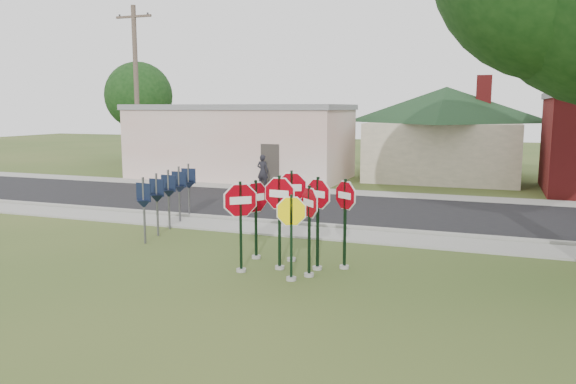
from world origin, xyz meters
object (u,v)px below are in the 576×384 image
(pedestrian, at_px, (263,171))
(stop_sign_left, at_px, (241,214))
(stop_sign_center, at_px, (280,209))
(stop_sign_yellow, at_px, (291,228))
(utility_pole_near, at_px, (136,90))

(pedestrian, bearing_deg, stop_sign_left, 115.22)
(stop_sign_center, relative_size, stop_sign_yellow, 1.17)
(stop_sign_left, relative_size, pedestrian, 1.41)
(stop_sign_left, distance_m, utility_pole_near, 19.65)
(stop_sign_center, height_order, pedestrian, stop_sign_center)
(stop_sign_center, bearing_deg, pedestrian, 114.38)
(stop_sign_left, bearing_deg, utility_pole_near, 131.97)
(stop_sign_yellow, distance_m, pedestrian, 14.88)
(stop_sign_center, height_order, stop_sign_yellow, stop_sign_center)
(stop_sign_yellow, xyz_separation_m, utility_pole_near, (-14.33, 14.61, 3.71))
(utility_pole_near, relative_size, pedestrian, 5.64)
(stop_sign_center, distance_m, utility_pole_near, 19.79)
(stop_sign_yellow, relative_size, stop_sign_left, 0.90)
(stop_sign_center, relative_size, utility_pole_near, 0.26)
(utility_pole_near, height_order, pedestrian, utility_pole_near)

